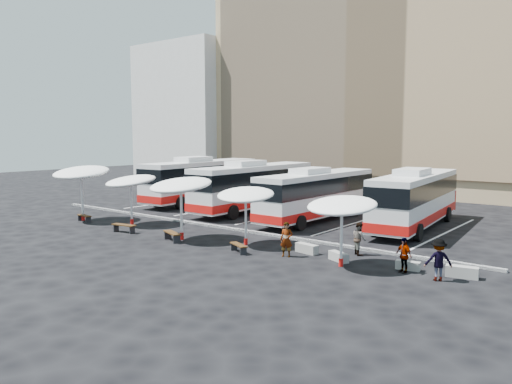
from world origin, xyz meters
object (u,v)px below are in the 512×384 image
Objects in this scene: bus_2 at (317,193)px; sunshade_1 at (131,181)px; bus_1 at (254,185)px; passenger_0 at (287,240)px; wood_bench_1 at (124,226)px; sunshade_2 at (181,185)px; wood_bench_2 at (172,234)px; sunshade_4 at (342,206)px; conc_bench_1 at (339,257)px; wood_bench_0 at (84,217)px; conc_bench_2 at (408,266)px; bus_3 at (416,197)px; conc_bench_3 at (462,272)px; bus_0 at (202,179)px; sunshade_3 at (246,195)px; passenger_3 at (438,260)px; passenger_1 at (359,239)px; wood_bench_3 at (239,246)px; conc_bench_0 at (307,248)px; sunshade_0 at (81,173)px; passenger_2 at (404,255)px.

sunshade_1 is at bearing -132.91° from bus_2.
passenger_0 is at bearing -45.94° from bus_1.
wood_bench_1 is at bearing -94.39° from bus_1.
wood_bench_1 is 11.47m from passenger_0.
wood_bench_2 is at bearing -100.89° from sunshade_2.
sunshade_1 is 1.16× the size of sunshade_4.
conc_bench_1 is at bearing -52.63° from bus_2.
bus_2 is 11.61m from conc_bench_1.
wood_bench_0 reaches higher than conc_bench_2.
bus_3 is 9.66× the size of conc_bench_3.
sunshade_4 is 19.99m from wood_bench_0.
bus_0 reaches higher than bus_2.
sunshade_3 reaches higher than passenger_3.
conc_bench_2 is 3.32m from passenger_1.
passenger_3 reaches higher than conc_bench_1.
sunshade_1 is 2.18× the size of passenger_3.
wood_bench_3 is at bearing -8.74° from sunshade_1.
passenger_1 is (9.71, 2.98, -2.32)m from sunshade_2.
bus_0 reaches higher than sunshade_1.
conc_bench_3 reaches higher than wood_bench_0.
sunshade_3 is 8.69m from wood_bench_1.
bus_2 is 0.95× the size of bus_3.
passenger_0 is at bearing -106.32° from conc_bench_0.
bus_3 is 12.18m from passenger_3.
wood_bench_2 is 10.48m from passenger_1.
bus_0 is at bearing -57.08° from passenger_3.
sunshade_0 reaches higher than passenger_3.
sunshade_2 is at bearing -28.66° from passenger_3.
wood_bench_0 is at bearing -178.69° from sunshade_4.
passenger_1 is (2.27, 1.31, 0.58)m from conc_bench_0.
bus_1 is 15.59m from passenger_1.
passenger_2 is at bearing -4.98° from conc_bench_0.
passenger_1 is (2.64, 2.58, -0.04)m from passenger_0.
conc_bench_2 is 0.64× the size of passenger_1.
sunshade_3 reaches higher than wood_bench_3.
sunshade_2 is at bearing 161.73° from passenger_0.
bus_0 is at bearing 149.21° from conc_bench_0.
wood_bench_1 is at bearing -171.60° from conc_bench_2.
sunshade_1 reaches higher than wood_bench_3.
conc_bench_3 is at bearing 17.71° from sunshade_4.
bus_2 reaches higher than sunshade_4.
wood_bench_3 is at bearing 2.76° from wood_bench_2.
conc_bench_0 is at bearing -38.54° from passenger_3.
wood_bench_0 is 0.87× the size of wood_bench_2.
bus_3 is at bearing 34.80° from sunshade_1.
passenger_1 is (-0.37, 2.55, -1.99)m from sunshade_4.
conc_bench_2 is (23.07, -10.52, -1.90)m from bus_0.
bus_1 is at bearing 107.44° from sunshade_2.
conc_bench_2 is 1.91m from passenger_3.
wood_bench_3 is 1.36× the size of conc_bench_2.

